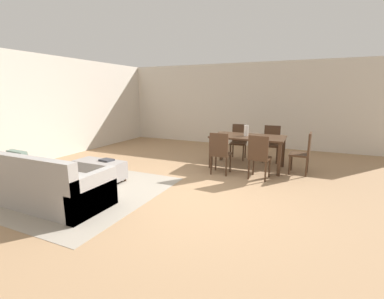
% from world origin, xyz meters
% --- Properties ---
extents(ground_plane, '(10.80, 10.80, 0.00)m').
position_xyz_m(ground_plane, '(0.00, 0.00, 0.00)').
color(ground_plane, '#9E7A56').
extents(wall_back, '(9.00, 0.12, 2.70)m').
position_xyz_m(wall_back, '(0.00, 5.00, 1.35)').
color(wall_back, beige).
rests_on(wall_back, ground_plane).
extents(wall_left, '(0.12, 11.00, 2.70)m').
position_xyz_m(wall_left, '(-4.50, 0.50, 1.35)').
color(wall_left, beige).
rests_on(wall_left, ground_plane).
extents(area_rug, '(3.00, 2.80, 0.01)m').
position_xyz_m(area_rug, '(-2.00, -0.52, 0.00)').
color(area_rug, gray).
rests_on(area_rug, ground_plane).
extents(couch, '(2.23, 0.89, 0.86)m').
position_xyz_m(couch, '(-2.03, -1.16, 0.29)').
color(couch, gray).
rests_on(couch, ground_plane).
extents(ottoman_table, '(1.04, 0.46, 0.41)m').
position_xyz_m(ottoman_table, '(-1.98, 0.08, 0.24)').
color(ottoman_table, gray).
rests_on(ottoman_table, ground_plane).
extents(dining_table, '(1.66, 0.91, 0.76)m').
position_xyz_m(dining_table, '(0.49, 2.29, 0.67)').
color(dining_table, '#422B1C').
rests_on(dining_table, ground_plane).
extents(dining_chair_near_left, '(0.41, 0.41, 0.92)m').
position_xyz_m(dining_chair_near_left, '(0.08, 1.49, 0.52)').
color(dining_chair_near_left, '#422B1C').
rests_on(dining_chair_near_left, ground_plane).
extents(dining_chair_near_right, '(0.43, 0.43, 0.92)m').
position_xyz_m(dining_chair_near_right, '(0.91, 1.48, 0.52)').
color(dining_chair_near_right, '#422B1C').
rests_on(dining_chair_near_right, ground_plane).
extents(dining_chair_far_left, '(0.43, 0.43, 0.92)m').
position_xyz_m(dining_chair_far_left, '(0.08, 3.08, 0.52)').
color(dining_chair_far_left, '#422B1C').
rests_on(dining_chair_far_left, ground_plane).
extents(dining_chair_far_right, '(0.42, 0.42, 0.92)m').
position_xyz_m(dining_chair_far_right, '(0.92, 3.14, 0.52)').
color(dining_chair_far_right, '#422B1C').
rests_on(dining_chair_far_right, ground_plane).
extents(dining_chair_head_east, '(0.42, 0.42, 0.92)m').
position_xyz_m(dining_chair_head_east, '(1.73, 2.25, 0.52)').
color(dining_chair_head_east, '#422B1C').
rests_on(dining_chair_head_east, ground_plane).
extents(vase_centerpiece, '(0.10, 0.10, 0.25)m').
position_xyz_m(vase_centerpiece, '(0.45, 2.27, 0.89)').
color(vase_centerpiece, silver).
rests_on(vase_centerpiece, dining_table).
extents(book_on_ottoman, '(0.28, 0.23, 0.03)m').
position_xyz_m(book_on_ottoman, '(-1.86, 0.15, 0.43)').
color(book_on_ottoman, '#333338').
rests_on(book_on_ottoman, ottoman_table).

